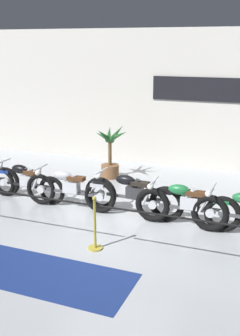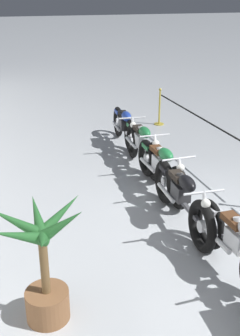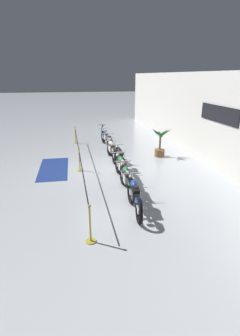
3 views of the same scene
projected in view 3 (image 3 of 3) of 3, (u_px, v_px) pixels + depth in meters
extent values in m
plane|color=#B2B7BC|center=(103.00, 169.00, 11.88)|extent=(120.00, 120.00, 0.00)
cube|color=silver|center=(212.00, 119.00, 12.11)|extent=(28.00, 0.25, 4.20)
cube|color=black|center=(219.00, 114.00, 11.28)|extent=(2.93, 0.04, 0.70)
torus|color=black|center=(103.00, 137.00, 16.37)|extent=(0.77, 0.18, 0.76)
torus|color=black|center=(109.00, 143.00, 14.96)|extent=(0.77, 0.18, 0.76)
cylinder|color=silver|center=(103.00, 137.00, 16.37)|extent=(0.19, 0.10, 0.18)
cylinder|color=silver|center=(109.00, 143.00, 14.96)|extent=(0.19, 0.10, 0.18)
cylinder|color=silver|center=(103.00, 132.00, 16.36)|extent=(0.31, 0.08, 0.59)
cube|color=silver|center=(106.00, 137.00, 15.57)|extent=(0.38, 0.25, 0.26)
cylinder|color=silver|center=(106.00, 134.00, 15.54)|extent=(0.19, 0.12, 0.24)
cylinder|color=silver|center=(106.00, 134.00, 15.46)|extent=(0.19, 0.12, 0.24)
cylinder|color=silver|center=(110.00, 141.00, 15.38)|extent=(0.70, 0.13, 0.07)
cube|color=black|center=(106.00, 139.00, 15.66)|extent=(1.25, 0.17, 0.06)
ellipsoid|color=navy|center=(105.00, 132.00, 15.69)|extent=(0.48, 0.26, 0.22)
cube|color=#4C2D19|center=(107.00, 134.00, 15.38)|extent=(0.42, 0.23, 0.09)
cube|color=navy|center=(109.00, 138.00, 14.91)|extent=(0.33, 0.19, 0.08)
cylinder|color=silver|center=(103.00, 128.00, 16.17)|extent=(0.09, 0.62, 0.04)
sphere|color=silver|center=(103.00, 130.00, 16.29)|extent=(0.14, 0.14, 0.14)
torus|color=black|center=(109.00, 143.00, 15.05)|extent=(0.71, 0.15, 0.71)
torus|color=black|center=(111.00, 150.00, 13.68)|extent=(0.71, 0.15, 0.71)
cylinder|color=silver|center=(109.00, 143.00, 15.05)|extent=(0.17, 0.09, 0.17)
cylinder|color=silver|center=(111.00, 150.00, 13.68)|extent=(0.17, 0.09, 0.17)
cylinder|color=silver|center=(109.00, 138.00, 15.04)|extent=(0.31, 0.08, 0.59)
cube|color=silver|center=(110.00, 144.00, 14.27)|extent=(0.37, 0.24, 0.26)
cylinder|color=silver|center=(110.00, 140.00, 14.24)|extent=(0.19, 0.12, 0.24)
cylinder|color=silver|center=(110.00, 140.00, 14.16)|extent=(0.19, 0.12, 0.24)
cylinder|color=silver|center=(113.00, 147.00, 14.05)|extent=(0.70, 0.11, 0.07)
cube|color=black|center=(110.00, 146.00, 14.36)|extent=(1.17, 0.14, 0.06)
ellipsoid|color=black|center=(110.00, 138.00, 14.40)|extent=(0.47, 0.25, 0.22)
cube|color=#4C2D19|center=(110.00, 140.00, 14.07)|extent=(0.41, 0.23, 0.09)
cube|color=black|center=(111.00, 145.00, 13.65)|extent=(0.33, 0.18, 0.08)
cylinder|color=silver|center=(109.00, 134.00, 14.85)|extent=(0.08, 0.62, 0.04)
sphere|color=silver|center=(109.00, 136.00, 14.97)|extent=(0.14, 0.14, 0.14)
torus|color=black|center=(109.00, 148.00, 13.88)|extent=(0.77, 0.12, 0.77)
torus|color=black|center=(114.00, 156.00, 12.46)|extent=(0.77, 0.12, 0.77)
cylinder|color=silver|center=(109.00, 148.00, 13.88)|extent=(0.19, 0.08, 0.18)
cylinder|color=silver|center=(114.00, 156.00, 12.46)|extent=(0.19, 0.08, 0.18)
cylinder|color=silver|center=(108.00, 142.00, 13.87)|extent=(0.30, 0.06, 0.59)
cube|color=silver|center=(112.00, 149.00, 13.07)|extent=(0.36, 0.23, 0.26)
cylinder|color=silver|center=(111.00, 145.00, 13.04)|extent=(0.18, 0.11, 0.24)
cylinder|color=silver|center=(112.00, 145.00, 12.97)|extent=(0.18, 0.11, 0.24)
cylinder|color=silver|center=(115.00, 153.00, 12.87)|extent=(0.70, 0.08, 0.07)
cube|color=#47474C|center=(111.00, 152.00, 13.16)|extent=(1.23, 0.08, 0.06)
ellipsoid|color=#B7BABF|center=(111.00, 143.00, 13.20)|extent=(0.46, 0.23, 0.22)
cube|color=#4C2D19|center=(112.00, 145.00, 12.88)|extent=(0.40, 0.21, 0.09)
cube|color=#B7BABF|center=(114.00, 150.00, 12.42)|extent=(0.32, 0.17, 0.08)
cylinder|color=silver|center=(109.00, 138.00, 13.68)|extent=(0.05, 0.62, 0.04)
sphere|color=silver|center=(109.00, 140.00, 13.80)|extent=(0.14, 0.14, 0.14)
torus|color=black|center=(117.00, 155.00, 12.54)|extent=(0.81, 0.18, 0.80)
torus|color=black|center=(122.00, 166.00, 11.05)|extent=(0.81, 0.18, 0.80)
cylinder|color=silver|center=(117.00, 155.00, 12.54)|extent=(0.19, 0.09, 0.18)
cylinder|color=silver|center=(122.00, 166.00, 11.05)|extent=(0.19, 0.09, 0.18)
cylinder|color=silver|center=(117.00, 149.00, 12.53)|extent=(0.31, 0.07, 0.59)
cube|color=#2D2D30|center=(120.00, 157.00, 11.69)|extent=(0.37, 0.24, 0.26)
cylinder|color=#2D2D30|center=(120.00, 153.00, 11.66)|extent=(0.18, 0.12, 0.24)
cylinder|color=#2D2D30|center=(120.00, 153.00, 11.59)|extent=(0.18, 0.12, 0.24)
cylinder|color=silver|center=(124.00, 162.00, 11.48)|extent=(0.70, 0.11, 0.07)
cube|color=#47474C|center=(120.00, 160.00, 11.79)|extent=(1.28, 0.12, 0.06)
ellipsoid|color=black|center=(119.00, 150.00, 11.82)|extent=(0.47, 0.24, 0.22)
cube|color=black|center=(120.00, 153.00, 11.50)|extent=(0.41, 0.22, 0.09)
cube|color=black|center=(122.00, 159.00, 11.00)|extent=(0.33, 0.18, 0.08)
cylinder|color=silver|center=(117.00, 144.00, 12.34)|extent=(0.07, 0.62, 0.04)
sphere|color=silver|center=(117.00, 147.00, 12.46)|extent=(0.14, 0.14, 0.14)
torus|color=black|center=(118.00, 165.00, 11.28)|extent=(0.78, 0.15, 0.78)
torus|color=black|center=(126.00, 177.00, 9.90)|extent=(0.78, 0.15, 0.78)
cylinder|color=silver|center=(118.00, 165.00, 11.28)|extent=(0.18, 0.08, 0.18)
cylinder|color=silver|center=(126.00, 177.00, 9.90)|extent=(0.18, 0.08, 0.18)
cylinder|color=silver|center=(118.00, 158.00, 11.27)|extent=(0.30, 0.06, 0.59)
cube|color=silver|center=(122.00, 167.00, 10.49)|extent=(0.36, 0.22, 0.26)
cylinder|color=silver|center=(122.00, 162.00, 10.46)|extent=(0.18, 0.11, 0.24)
cylinder|color=silver|center=(122.00, 163.00, 10.39)|extent=(0.18, 0.11, 0.24)
cylinder|color=silver|center=(127.00, 173.00, 10.29)|extent=(0.70, 0.08, 0.07)
cube|color=#47474C|center=(122.00, 170.00, 10.59)|extent=(1.20, 0.07, 0.06)
ellipsoid|color=#1E6B38|center=(121.00, 159.00, 10.62)|extent=(0.46, 0.23, 0.22)
cube|color=#4C2D19|center=(123.00, 163.00, 10.30)|extent=(0.40, 0.20, 0.09)
cube|color=#1E6B38|center=(126.00, 170.00, 9.86)|extent=(0.32, 0.16, 0.08)
cylinder|color=silver|center=(118.00, 152.00, 11.08)|extent=(0.04, 0.62, 0.04)
sphere|color=silver|center=(118.00, 155.00, 11.20)|extent=(0.14, 0.14, 0.14)
torus|color=black|center=(123.00, 174.00, 10.12)|extent=(0.80, 0.17, 0.80)
torus|color=black|center=(131.00, 192.00, 8.58)|extent=(0.80, 0.17, 0.80)
cylinder|color=silver|center=(123.00, 174.00, 10.12)|extent=(0.19, 0.09, 0.18)
cylinder|color=silver|center=(131.00, 192.00, 8.58)|extent=(0.19, 0.09, 0.18)
cylinder|color=silver|center=(122.00, 167.00, 10.11)|extent=(0.31, 0.07, 0.59)
cube|color=silver|center=(127.00, 179.00, 9.25)|extent=(0.37, 0.23, 0.26)
cylinder|color=silver|center=(127.00, 173.00, 9.22)|extent=(0.18, 0.12, 0.24)
cylinder|color=silver|center=(127.00, 174.00, 9.15)|extent=(0.18, 0.12, 0.24)
cylinder|color=silver|center=(132.00, 186.00, 9.04)|extent=(0.70, 0.10, 0.07)
cube|color=#47474C|center=(127.00, 182.00, 9.34)|extent=(1.32, 0.11, 0.06)
ellipsoid|color=#1E6B38|center=(126.00, 170.00, 9.38)|extent=(0.47, 0.24, 0.22)
cube|color=black|center=(128.00, 174.00, 9.06)|extent=(0.41, 0.21, 0.09)
cube|color=#1E6B38|center=(131.00, 184.00, 8.54)|extent=(0.33, 0.17, 0.08)
cylinder|color=silver|center=(123.00, 161.00, 9.92)|extent=(0.06, 0.62, 0.04)
sphere|color=silver|center=(123.00, 164.00, 10.04)|extent=(0.14, 0.14, 0.14)
torus|color=black|center=(131.00, 188.00, 8.90)|extent=(0.79, 0.18, 0.78)
torus|color=black|center=(139.00, 211.00, 7.41)|extent=(0.79, 0.18, 0.78)
cylinder|color=silver|center=(131.00, 188.00, 8.90)|extent=(0.19, 0.10, 0.19)
cylinder|color=silver|center=(139.00, 211.00, 7.41)|extent=(0.19, 0.10, 0.19)
cylinder|color=silver|center=(131.00, 180.00, 8.89)|extent=(0.31, 0.08, 0.59)
cube|color=#2D2D30|center=(135.00, 195.00, 8.05)|extent=(0.38, 0.25, 0.26)
cylinder|color=#2D2D30|center=(135.00, 188.00, 8.03)|extent=(0.19, 0.13, 0.24)
cylinder|color=#2D2D30|center=(135.00, 189.00, 7.95)|extent=(0.19, 0.13, 0.24)
cylinder|color=silver|center=(141.00, 203.00, 7.83)|extent=(0.70, 0.13, 0.07)
cube|color=#ADAFB5|center=(135.00, 198.00, 8.15)|extent=(1.27, 0.18, 0.06)
ellipsoid|color=navy|center=(134.00, 184.00, 8.18)|extent=(0.48, 0.26, 0.22)
cube|color=black|center=(136.00, 190.00, 7.86)|extent=(0.42, 0.24, 0.09)
cube|color=navy|center=(139.00, 201.00, 7.36)|extent=(0.33, 0.19, 0.08)
cylinder|color=silver|center=(131.00, 173.00, 8.70)|extent=(0.09, 0.62, 0.04)
sphere|color=silver|center=(131.00, 176.00, 8.82)|extent=(0.14, 0.14, 0.14)
torus|color=black|center=(102.00, 132.00, 17.78)|extent=(0.74, 0.09, 0.74)
torus|color=black|center=(103.00, 136.00, 16.83)|extent=(0.74, 0.09, 0.74)
cylinder|color=#1E75B7|center=(102.00, 130.00, 17.28)|extent=(0.60, 0.08, 0.43)
cylinder|color=#1E75B7|center=(102.00, 128.00, 17.16)|extent=(0.55, 0.07, 0.04)
cylinder|color=#1E75B7|center=(103.00, 130.00, 17.02)|extent=(0.15, 0.05, 0.55)
cube|color=black|center=(103.00, 126.00, 16.89)|extent=(0.18, 0.09, 0.05)
cylinder|color=#1E75B7|center=(103.00, 135.00, 17.02)|extent=(0.46, 0.06, 0.03)
cylinder|color=black|center=(102.00, 125.00, 17.55)|extent=(0.06, 0.48, 0.03)
cylinder|color=black|center=(103.00, 135.00, 17.25)|extent=(0.12, 0.06, 0.12)
cylinder|color=brown|center=(160.00, 153.00, 13.73)|extent=(0.52, 0.52, 0.38)
cylinder|color=brown|center=(160.00, 142.00, 13.54)|extent=(0.10, 0.10, 0.76)
cone|color=#235B28|center=(162.00, 134.00, 13.16)|extent=(0.61, 0.19, 0.41)
cone|color=#235B28|center=(166.00, 133.00, 13.30)|extent=(0.37, 0.65, 0.53)
cone|color=#235B28|center=(164.00, 132.00, 13.53)|extent=(0.37, 0.64, 0.49)
cone|color=#235B28|center=(160.00, 133.00, 13.59)|extent=(0.55, 0.22, 0.32)
cone|color=#235B28|center=(156.00, 132.00, 13.41)|extent=(0.34, 0.56, 0.52)
cone|color=#235B28|center=(158.00, 134.00, 13.17)|extent=(0.49, 0.64, 0.51)
cylinder|color=gold|center=(76.00, 143.00, 16.49)|extent=(0.28, 0.28, 0.03)
cylinder|color=gold|center=(76.00, 135.00, 16.33)|extent=(0.05, 0.05, 0.95)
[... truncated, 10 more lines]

